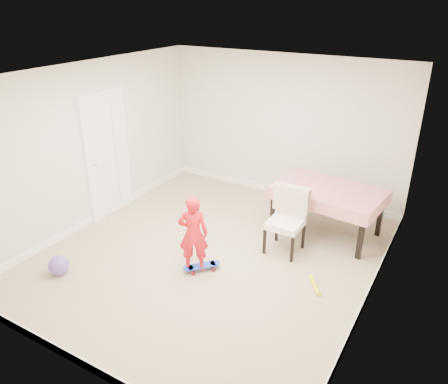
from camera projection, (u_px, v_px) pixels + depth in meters
The scene contains 17 objects.
ground at pixel (211, 254), 6.44m from camera, with size 5.00×5.00×0.00m, color tan.
ceiling at pixel (209, 76), 5.37m from camera, with size 4.50×5.00×0.04m, color white.
wall_back at pixel (283, 128), 7.85m from camera, with size 4.50×0.04×2.60m, color beige.
wall_front at pixel (65, 260), 3.96m from camera, with size 4.50×0.04×2.60m, color beige.
wall_left at pixel (91, 146), 6.93m from camera, with size 0.04×5.00×2.60m, color beige.
wall_right at pixel (379, 210), 4.88m from camera, with size 0.04×5.00×2.60m, color beige.
door at pixel (107, 157), 7.28m from camera, with size 0.10×0.94×2.11m, color white.
baseboard_back at pixel (280, 190), 8.37m from camera, with size 4.50×0.02×0.12m, color white.
baseboard_front at pixel (83, 363), 4.46m from camera, with size 4.50×0.02×0.12m, color white.
baseboard_left at pixel (100, 215), 7.45m from camera, with size 0.02×5.00×0.12m, color white.
baseboard_right at pixel (365, 300), 5.39m from camera, with size 0.02×5.00×0.12m, color white.
dining_table at pixel (326, 211), 6.88m from camera, with size 1.63×1.03×0.77m, color red, non-canonical shape.
dining_chair at pixel (285, 222), 6.33m from camera, with size 0.53×0.61×0.98m, color white, non-canonical shape.
skateboard at pixel (202, 268), 6.05m from camera, with size 0.53×0.19×0.08m, color blue, non-canonical shape.
child at pixel (193, 236), 5.83m from camera, with size 0.40×0.26×1.10m, color red.
balloon at pixel (59, 265), 5.92m from camera, with size 0.28×0.28×0.28m, color #6E4DB9.
foam_toy at pixel (315, 285), 5.70m from camera, with size 0.06×0.06×0.40m, color yellow.
Camera 1 is at (2.93, -4.64, 3.51)m, focal length 35.00 mm.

